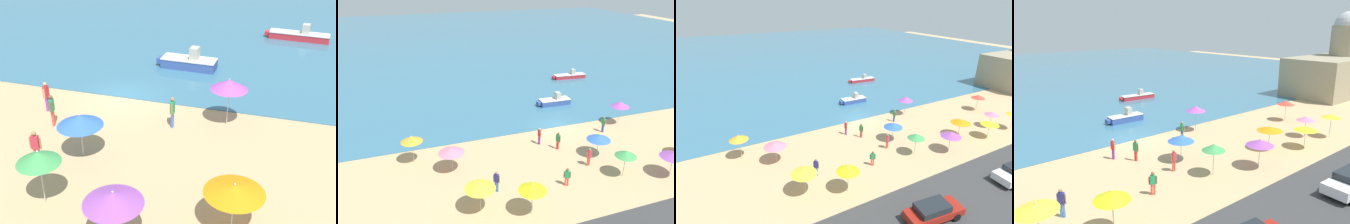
# 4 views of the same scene
# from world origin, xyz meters

# --- Properties ---
(ground_plane) EXTENTS (160.00, 160.00, 0.00)m
(ground_plane) POSITION_xyz_m (0.00, 0.00, 0.00)
(ground_plane) COLOR tan
(beach_umbrella_0) EXTENTS (2.28, 2.28, 2.16)m
(beach_umbrella_0) POSITION_xyz_m (8.40, -9.63, 1.90)
(beach_umbrella_0) COLOR #B2B2B7
(beach_umbrella_0) RESTS_ON ground_plane
(beach_umbrella_4) EXTENTS (2.20, 2.20, 2.25)m
(beach_umbrella_4) POSITION_xyz_m (0.67, -6.62, 1.92)
(beach_umbrella_4) COLOR #B2B2B7
(beach_umbrella_4) RESTS_ON ground_plane
(beach_umbrella_6) EXTENTS (2.17, 2.17, 2.37)m
(beach_umbrella_6) POSITION_xyz_m (4.51, -11.55, 2.06)
(beach_umbrella_6) COLOR #B2B2B7
(beach_umbrella_6) RESTS_ON ground_plane
(beach_umbrella_7) EXTENTS (1.79, 1.79, 2.50)m
(beach_umbrella_7) POSITION_xyz_m (0.78, -10.26, 2.19)
(beach_umbrella_7) COLOR #B2B2B7
(beach_umbrella_7) RESTS_ON ground_plane
(beach_umbrella_9) EXTENTS (2.02, 2.02, 2.74)m
(beach_umbrella_9) POSITION_xyz_m (6.82, -1.53, 2.40)
(beach_umbrella_9) COLOR #B2B2B7
(beach_umbrella_9) RESTS_ON ground_plane
(bather_0) EXTENTS (0.25, 0.57, 1.79)m
(bather_0) POSITION_xyz_m (-3.53, -2.86, 1.01)
(bather_0) COLOR purple
(bather_0) RESTS_ON ground_plane
(bather_2) EXTENTS (0.25, 0.57, 1.79)m
(bather_2) POSITION_xyz_m (4.03, -2.66, 1.01)
(bather_2) COLOR #4567B9
(bather_2) RESTS_ON ground_plane
(bather_3) EXTENTS (0.33, 0.54, 1.82)m
(bather_3) POSITION_xyz_m (-2.27, -4.35, 1.02)
(bather_3) COLOR #E44942
(bather_3) RESTS_ON ground_plane
(bather_5) EXTENTS (0.56, 0.27, 1.73)m
(bather_5) POSITION_xyz_m (-1.05, -7.86, 0.97)
(bather_5) COLOR #E14C40
(bather_5) RESTS_ON ground_plane
(skiff_nearshore) EXTENTS (4.39, 1.61, 1.61)m
(skiff_nearshore) POSITION_xyz_m (2.72, 6.02, 0.50)
(skiff_nearshore) COLOR #364F95
(skiff_nearshore) RESTS_ON sea
(skiff_offshore) EXTENTS (5.52, 1.72, 1.42)m
(skiff_offshore) POSITION_xyz_m (10.22, 15.37, 0.43)
(skiff_offshore) COLOR red
(skiff_offshore) RESTS_ON sea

